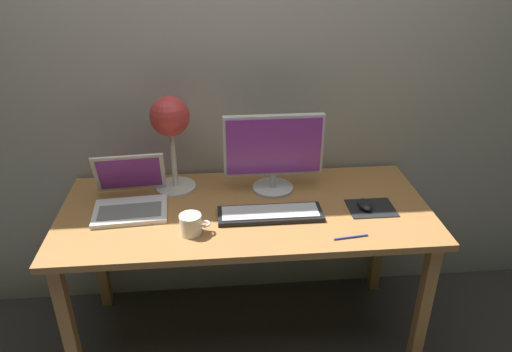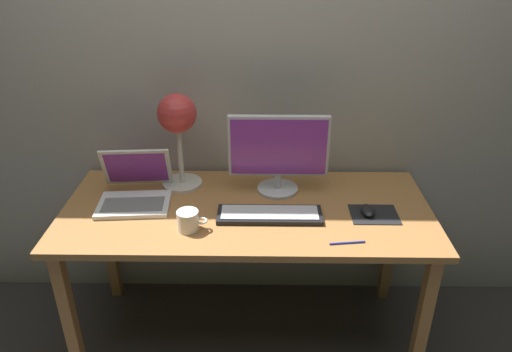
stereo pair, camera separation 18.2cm
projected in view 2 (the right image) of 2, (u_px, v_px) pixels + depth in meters
The scene contains 11 objects.
ground_plane at pixel (248, 333), 2.43m from camera, with size 4.80×4.80×0.00m, color #383333.
back_wall at pixel (248, 57), 2.19m from camera, with size 4.80×0.06×2.60m, color #A8A099.
desk at pixel (247, 223), 2.13m from camera, with size 1.60×0.70×0.74m.
monitor at pixel (278, 151), 2.13m from camera, with size 0.45×0.19×0.37m.
keyboard_main at pixel (270, 214), 2.02m from camera, with size 0.44×0.14×0.03m.
laptop at pixel (135, 187), 2.13m from camera, with size 0.33×0.32×0.22m.
desk_lamp at pixel (177, 121), 2.13m from camera, with size 0.19×0.19×0.44m.
mousepad at pixel (374, 214), 2.04m from camera, with size 0.20×0.16×0.00m, color black.
mouse at pixel (368, 210), 2.03m from camera, with size 0.06×0.10×0.03m, color black.
coffee_mug at pixel (188, 221), 1.92m from camera, with size 0.12×0.09×0.08m.
pen at pixel (347, 243), 1.85m from camera, with size 0.01×0.01×0.14m, color #2633A5.
Camera 2 is at (0.07, -1.79, 1.82)m, focal length 33.71 mm.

